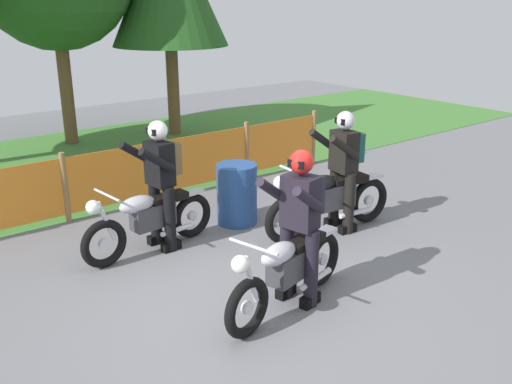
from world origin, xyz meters
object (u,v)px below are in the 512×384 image
motorcycle_lead (149,219)px  rider_trailing (344,164)px  rider_third (300,219)px  motorcycle_third (288,270)px  oil_drum (237,194)px  rider_lead (161,178)px  motorcycle_trailing (329,200)px

motorcycle_lead → rider_trailing: bearing=152.6°
rider_third → motorcycle_third: bearing=0.5°
rider_third → oil_drum: 2.41m
motorcycle_lead → rider_lead: bearing=-179.5°
rider_lead → rider_third: same height
motorcycle_third → rider_lead: 2.25m
rider_lead → rider_trailing: size_ratio=1.00×
rider_trailing → oil_drum: rider_trailing is taller
rider_third → motorcycle_lead: bearing=-86.0°
motorcycle_third → rider_lead: rider_lead is taller
rider_trailing → rider_third: (-1.82, -1.11, 0.00)m
rider_trailing → oil_drum: bearing=-40.7°
motorcycle_trailing → rider_lead: (-2.03, 1.00, 0.47)m
motorcycle_third → oil_drum: bearing=-127.4°
rider_lead → oil_drum: 1.35m
motorcycle_trailing → oil_drum: size_ratio=2.40×
motorcycle_third → motorcycle_trailing: bearing=-159.9°
motorcycle_lead → oil_drum: motorcycle_lead is taller
rider_lead → rider_trailing: same height
rider_lead → rider_third: 2.18m
motorcycle_trailing → motorcycle_third: 2.16m
motorcycle_trailing → rider_trailing: size_ratio=1.25×
motorcycle_third → rider_trailing: bearing=-163.4°
rider_trailing → motorcycle_trailing: bearing=0.5°
rider_lead → rider_trailing: (2.26, -1.03, 0.00)m
motorcycle_lead → motorcycle_trailing: bearing=151.1°
rider_third → oil_drum: size_ratio=1.92×
motorcycle_trailing → rider_third: 2.01m
rider_lead → oil_drum: bearing=178.2°
motorcycle_trailing → rider_lead: size_ratio=1.25×
motorcycle_third → oil_drum: (1.02, 2.26, -0.01)m
rider_lead → motorcycle_lead: bearing=0.5°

